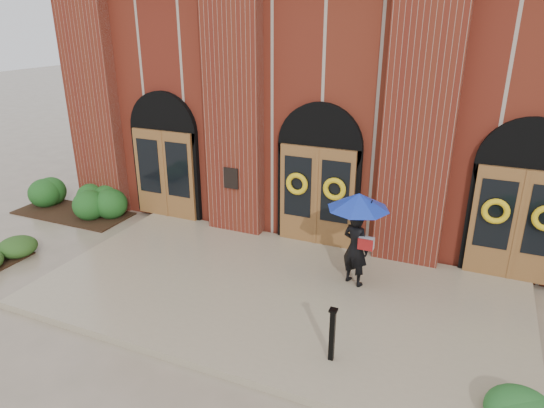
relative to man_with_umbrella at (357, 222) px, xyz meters
The scene contains 6 objects.
ground 2.41m from the man_with_umbrella, 141.76° to the right, with size 90.00×90.00×0.00m, color gray.
landing 2.30m from the man_with_umbrella, 145.69° to the right, with size 10.00×5.30×0.15m, color tan.
church_building 8.03m from the man_with_umbrella, 100.50° to the left, with size 16.20×12.53×7.00m.
man_with_umbrella is the anchor object (origin of this frame).
metal_post 2.79m from the man_with_umbrella, 83.53° to the right, with size 0.13×0.13×0.98m.
hedge_wall_left 8.96m from the man_with_umbrella, behind, with size 3.22×1.29×0.83m, color #1B4C19.
Camera 1 is at (3.47, -8.01, 5.55)m, focal length 32.00 mm.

